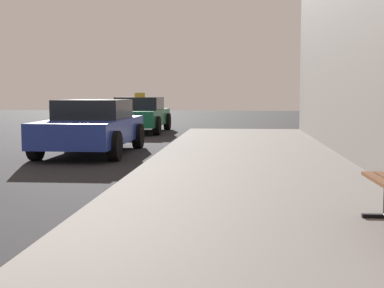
{
  "coord_description": "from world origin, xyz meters",
  "views": [
    {
      "loc": [
        3.76,
        -3.69,
        1.44
      ],
      "look_at": [
        3.06,
        4.44,
        0.68
      ],
      "focal_mm": 51.72,
      "sensor_mm": 36.0,
      "label": 1
    }
  ],
  "objects": [
    {
      "name": "car_blue",
      "position": [
        0.28,
        9.09,
        0.65
      ],
      "size": [
        1.93,
        4.2,
        1.27
      ],
      "rotation": [
        0.0,
        0.0,
        3.14
      ],
      "color": "#233899",
      "rests_on": "ground_plane"
    },
    {
      "name": "car_green",
      "position": [
        0.11,
        16.17,
        0.65
      ],
      "size": [
        1.94,
        4.22,
        1.43
      ],
      "rotation": [
        0.0,
        0.0,
        3.14
      ],
      "color": "#196638",
      "rests_on": "ground_plane"
    }
  ]
}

